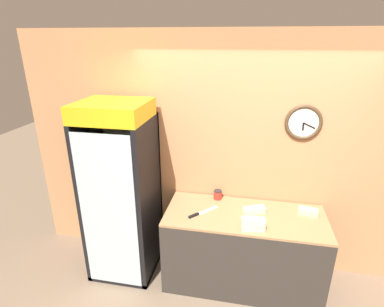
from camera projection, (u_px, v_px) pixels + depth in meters
name	position (u px, v px, depth m)	size (l,w,h in m)	color
wall_back	(249.00, 158.00, 3.32)	(5.20, 0.09, 2.70)	tan
prep_counter	(243.00, 249.00, 3.29)	(1.67, 0.70, 0.87)	#332D28
beverage_cooler	(123.00, 182.00, 3.33)	(0.70, 0.71, 2.02)	black
sandwich_stack_bottom	(253.00, 227.00, 2.88)	(0.24, 0.13, 0.06)	beige
sandwich_stack_middle	(253.00, 222.00, 2.86)	(0.23, 0.11, 0.06)	beige
sandwich_flat_left	(254.00, 210.00, 3.16)	(0.25, 0.18, 0.06)	beige
sandwich_flat_right	(308.00, 211.00, 3.13)	(0.21, 0.12, 0.06)	beige
chefs_knife	(199.00, 213.00, 3.14)	(0.28, 0.30, 0.02)	silver
condiment_jar	(218.00, 195.00, 3.42)	(0.10, 0.10, 0.11)	#B72D23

